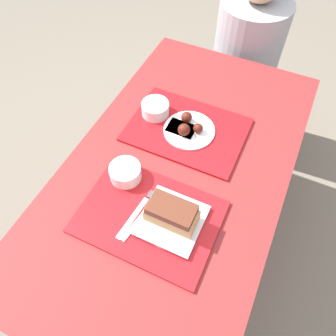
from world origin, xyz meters
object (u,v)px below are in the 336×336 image
tray_near (150,217)px  tray_far (187,130)px  brisket_sandwich_plate (172,216)px  person_seated_across (250,39)px  bowl_coleslaw_far (155,108)px  wings_plate_far (189,128)px  bowl_coleslaw_near (125,172)px

tray_near → tray_far: (-0.04, 0.41, 0.00)m
brisket_sandwich_plate → person_seated_across: (-0.08, 1.16, -0.08)m
brisket_sandwich_plate → person_seated_across: size_ratio=0.30×
bowl_coleslaw_far → brisket_sandwich_plate: bearing=-57.7°
bowl_coleslaw_far → wings_plate_far: bearing=-10.5°
bowl_coleslaw_near → bowl_coleslaw_far: same height
tray_far → brisket_sandwich_plate: size_ratio=2.30×
tray_far → bowl_coleslaw_near: bowl_coleslaw_near is taller
bowl_coleslaw_far → wings_plate_far: size_ratio=0.55×
tray_near → bowl_coleslaw_far: size_ratio=4.07×
tray_near → brisket_sandwich_plate: (0.07, 0.01, 0.04)m
bowl_coleslaw_near → person_seated_across: 1.08m
tray_far → brisket_sandwich_plate: bearing=-73.9°
tray_near → bowl_coleslaw_near: 0.19m
tray_near → wings_plate_far: size_ratio=2.23×
tray_far → bowl_coleslaw_far: bowl_coleslaw_far is taller
wings_plate_far → bowl_coleslaw_near: bearing=-111.4°
tray_near → person_seated_across: bearing=90.2°
tray_far → bowl_coleslaw_near: 0.32m
tray_near → tray_far: bearing=96.0°
wings_plate_far → person_seated_across: 0.77m
tray_near → tray_far: size_ratio=1.00×
tray_far → brisket_sandwich_plate: (0.11, -0.40, 0.04)m
tray_far → person_seated_across: (0.04, 0.76, -0.04)m
wings_plate_far → person_seated_across: size_ratio=0.31×
tray_near → brisket_sandwich_plate: size_ratio=2.30×
tray_far → tray_near: bearing=-84.0°
tray_near → brisket_sandwich_plate: 0.08m
tray_near → wings_plate_far: (-0.03, 0.40, 0.02)m
person_seated_across → tray_far: bearing=-92.8°
tray_far → bowl_coleslaw_near: size_ratio=4.07×
tray_near → wings_plate_far: 0.40m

